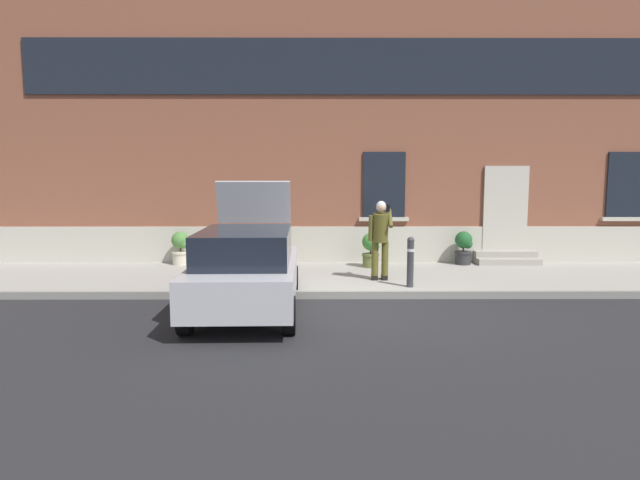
{
  "coord_description": "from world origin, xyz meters",
  "views": [
    {
      "loc": [
        -0.94,
        -9.67,
        2.45
      ],
      "look_at": [
        -0.88,
        1.6,
        1.1
      ],
      "focal_mm": 30.49,
      "sensor_mm": 36.0,
      "label": 1
    }
  ],
  "objects_px": {
    "person_on_phone": "(380,235)",
    "planter_charcoal": "(464,247)",
    "planter_terracotta": "(275,247)",
    "hatchback_car_silver": "(247,268)",
    "planter_cream": "(181,247)",
    "bollard_near_person": "(410,260)",
    "planter_olive": "(371,249)"
  },
  "relations": [
    {
      "from": "planter_charcoal",
      "to": "bollard_near_person",
      "type": "bearing_deg",
      "value": -123.27
    },
    {
      "from": "planter_terracotta",
      "to": "planter_cream",
      "type": "bearing_deg",
      "value": -179.52
    },
    {
      "from": "planter_cream",
      "to": "planter_terracotta",
      "type": "xyz_separation_m",
      "value": [
        2.44,
        0.02,
        0.0
      ]
    },
    {
      "from": "person_on_phone",
      "to": "planter_olive",
      "type": "bearing_deg",
      "value": 107.89
    },
    {
      "from": "person_on_phone",
      "to": "planter_cream",
      "type": "xyz_separation_m",
      "value": [
        -4.9,
        2.13,
        -0.55
      ]
    },
    {
      "from": "person_on_phone",
      "to": "planter_cream",
      "type": "distance_m",
      "value": 5.37
    },
    {
      "from": "bollard_near_person",
      "to": "person_on_phone",
      "type": "xyz_separation_m",
      "value": [
        -0.54,
        0.73,
        0.44
      ]
    },
    {
      "from": "planter_terracotta",
      "to": "planter_charcoal",
      "type": "relative_size",
      "value": 1.0
    },
    {
      "from": "planter_olive",
      "to": "planter_charcoal",
      "type": "height_order",
      "value": "same"
    },
    {
      "from": "bollard_near_person",
      "to": "person_on_phone",
      "type": "height_order",
      "value": "person_on_phone"
    },
    {
      "from": "hatchback_car_silver",
      "to": "planter_cream",
      "type": "bearing_deg",
      "value": 117.57
    },
    {
      "from": "hatchback_car_silver",
      "to": "bollard_near_person",
      "type": "xyz_separation_m",
      "value": [
        3.18,
        1.47,
        -0.09
      ]
    },
    {
      "from": "bollard_near_person",
      "to": "person_on_phone",
      "type": "distance_m",
      "value": 1.01
    },
    {
      "from": "hatchback_car_silver",
      "to": "planter_cream",
      "type": "relative_size",
      "value": 4.77
    },
    {
      "from": "planter_terracotta",
      "to": "planter_charcoal",
      "type": "height_order",
      "value": "same"
    },
    {
      "from": "person_on_phone",
      "to": "planter_olive",
      "type": "relative_size",
      "value": 2.03
    },
    {
      "from": "bollard_near_person",
      "to": "planter_terracotta",
      "type": "height_order",
      "value": "bollard_near_person"
    },
    {
      "from": "person_on_phone",
      "to": "planter_charcoal",
      "type": "bearing_deg",
      "value": 58.4
    },
    {
      "from": "hatchback_car_silver",
      "to": "planter_terracotta",
      "type": "xyz_separation_m",
      "value": [
        0.18,
        4.35,
        -0.19
      ]
    },
    {
      "from": "bollard_near_person",
      "to": "planter_cream",
      "type": "relative_size",
      "value": 1.22
    },
    {
      "from": "bollard_near_person",
      "to": "person_on_phone",
      "type": "relative_size",
      "value": 0.6
    },
    {
      "from": "hatchback_car_silver",
      "to": "planter_cream",
      "type": "distance_m",
      "value": 4.89
    },
    {
      "from": "planter_terracotta",
      "to": "planter_charcoal",
      "type": "distance_m",
      "value": 4.88
    },
    {
      "from": "bollard_near_person",
      "to": "planter_olive",
      "type": "relative_size",
      "value": 1.22
    },
    {
      "from": "bollard_near_person",
      "to": "planter_olive",
      "type": "xyz_separation_m",
      "value": [
        -0.57,
        2.45,
        -0.11
      ]
    },
    {
      "from": "planter_cream",
      "to": "planter_olive",
      "type": "bearing_deg",
      "value": -4.73
    },
    {
      "from": "bollard_near_person",
      "to": "person_on_phone",
      "type": "bearing_deg",
      "value": 126.64
    },
    {
      "from": "hatchback_car_silver",
      "to": "planter_olive",
      "type": "height_order",
      "value": "hatchback_car_silver"
    },
    {
      "from": "planter_olive",
      "to": "planter_charcoal",
      "type": "distance_m",
      "value": 2.47
    },
    {
      "from": "hatchback_car_silver",
      "to": "planter_cream",
      "type": "xyz_separation_m",
      "value": [
        -2.26,
        4.33,
        -0.19
      ]
    },
    {
      "from": "planter_terracotta",
      "to": "planter_olive",
      "type": "height_order",
      "value": "same"
    },
    {
      "from": "person_on_phone",
      "to": "planter_terracotta",
      "type": "distance_m",
      "value": 3.32
    }
  ]
}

